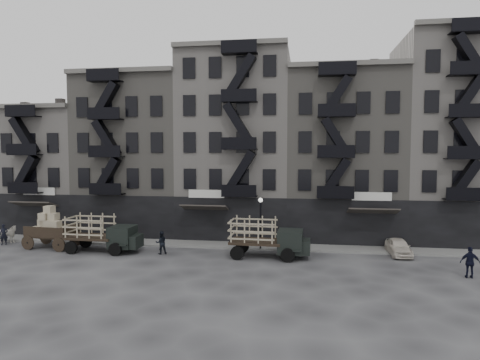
# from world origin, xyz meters

# --- Properties ---
(ground) EXTENTS (140.00, 140.00, 0.00)m
(ground) POSITION_xyz_m (0.00, 0.00, 0.00)
(ground) COLOR #38383A
(ground) RESTS_ON ground
(sidewalk) EXTENTS (55.00, 2.50, 0.15)m
(sidewalk) POSITION_xyz_m (0.00, 3.75, 0.07)
(sidewalk) COLOR slate
(sidewalk) RESTS_ON ground
(building_west) EXTENTS (10.00, 11.35, 13.20)m
(building_west) POSITION_xyz_m (-20.00, 9.83, 6.00)
(building_west) COLOR #A9A29B
(building_west) RESTS_ON ground
(building_midwest) EXTENTS (10.00, 11.35, 16.20)m
(building_midwest) POSITION_xyz_m (-10.00, 9.83, 7.50)
(building_midwest) COLOR slate
(building_midwest) RESTS_ON ground
(building_center) EXTENTS (10.00, 11.35, 18.20)m
(building_center) POSITION_xyz_m (-0.00, 9.82, 8.50)
(building_center) COLOR #A9A29B
(building_center) RESTS_ON ground
(building_mideast) EXTENTS (10.00, 11.35, 16.20)m
(building_mideast) POSITION_xyz_m (10.00, 9.83, 7.50)
(building_mideast) COLOR slate
(building_mideast) RESTS_ON ground
(building_east) EXTENTS (10.00, 11.35, 19.20)m
(building_east) POSITION_xyz_m (20.00, 9.82, 9.00)
(building_east) COLOR #A9A29B
(building_east) RESTS_ON ground
(lamp_post) EXTENTS (0.36, 0.36, 4.28)m
(lamp_post) POSITION_xyz_m (3.00, 2.60, 2.78)
(lamp_post) COLOR black
(lamp_post) RESTS_ON ground
(horse) EXTENTS (2.06, 1.28, 1.62)m
(horse) POSITION_xyz_m (-19.19, 1.80, 0.81)
(horse) COLOR beige
(horse) RESTS_ON ground
(wagon) EXTENTS (4.36, 2.68, 3.50)m
(wagon) POSITION_xyz_m (-14.33, 0.79, 2.00)
(wagon) COLOR black
(wagon) RESTS_ON ground
(stake_truck_west) EXTENTS (5.93, 2.54, 2.95)m
(stake_truck_west) POSITION_xyz_m (-9.47, 0.18, 1.68)
(stake_truck_west) COLOR black
(stake_truck_west) RESTS_ON ground
(stake_truck_east) EXTENTS (6.07, 2.68, 3.00)m
(stake_truck_east) POSITION_xyz_m (3.73, 0.32, 1.71)
(stake_truck_east) COLOR black
(stake_truck_east) RESTS_ON ground
(car_east) EXTENTS (1.65, 3.84, 1.29)m
(car_east) POSITION_xyz_m (13.75, 2.60, 0.65)
(car_east) COLOR silver
(car_east) RESTS_ON ground
(pedestrian_west) EXTENTS (0.77, 0.66, 1.79)m
(pedestrian_west) POSITION_xyz_m (-18.98, 1.26, 0.89)
(pedestrian_west) COLOR black
(pedestrian_west) RESTS_ON ground
(pedestrian_mid) EXTENTS (1.10, 1.04, 1.80)m
(pedestrian_mid) POSITION_xyz_m (-4.56, 0.18, 0.90)
(pedestrian_mid) COLOR black
(pedestrian_mid) RESTS_ON ground
(policeman) EXTENTS (1.22, 0.60, 2.00)m
(policeman) POSITION_xyz_m (16.95, -2.93, 1.00)
(policeman) COLOR black
(policeman) RESTS_ON ground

